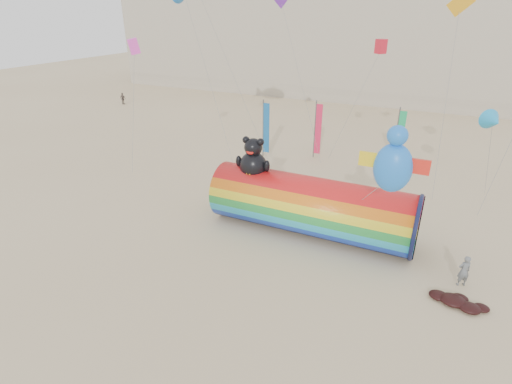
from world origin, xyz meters
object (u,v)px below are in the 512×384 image
at_px(hotel_building, 306,22).
at_px(fabric_bundle, 457,301).
at_px(kite_handler, 464,271).
at_px(windsock_assembly, 311,204).

xyz_separation_m(hotel_building, fabric_bundle, (24.06, -46.99, -10.14)).
xyz_separation_m(kite_handler, fabric_bundle, (-0.14, -1.65, -0.68)).
bearing_deg(windsock_assembly, hotel_building, 109.83).
xyz_separation_m(hotel_building, kite_handler, (24.19, -45.34, -9.46)).
bearing_deg(hotel_building, windsock_assembly, -70.17).
xyz_separation_m(windsock_assembly, fabric_bundle, (8.33, -3.40, -1.69)).
height_order(hotel_building, fabric_bundle, hotel_building).
xyz_separation_m(hotel_building, windsock_assembly, (15.72, -43.59, -8.45)).
bearing_deg(fabric_bundle, hotel_building, 117.11).
height_order(windsock_assembly, kite_handler, windsock_assembly).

